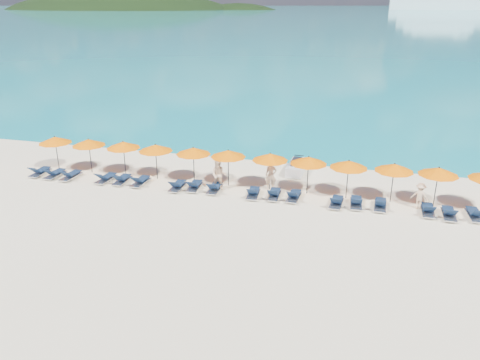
# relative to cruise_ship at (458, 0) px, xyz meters

# --- Properties ---
(ground) EXTENTS (1400.00, 1400.00, 0.00)m
(ground) POSITION_rel_cruise_ship_xyz_m (-101.92, -608.03, -10.81)
(ground) COLOR beige
(sea) EXTENTS (1600.00, 1300.00, 0.01)m
(sea) POSITION_rel_cruise_ship_xyz_m (-101.92, 51.97, -10.81)
(sea) COLOR #1FA9B2
(sea) RESTS_ON ground
(headland_main) EXTENTS (374.00, 242.00, 126.50)m
(headland_main) POSITION_rel_cruise_ship_xyz_m (-401.92, -68.03, -48.81)
(headland_main) COLOR black
(headland_main) RESTS_ON ground
(headland_small) EXTENTS (162.00, 126.00, 85.50)m
(headland_small) POSITION_rel_cruise_ship_xyz_m (-251.92, -48.03, -45.81)
(headland_small) COLOR black
(headland_small) RESTS_ON ground
(cruise_ship) EXTENTS (149.44, 25.09, 41.55)m
(cruise_ship) POSITION_rel_cruise_ship_xyz_m (0.00, 0.00, 0.00)
(cruise_ship) COLOR white
(cruise_ship) RESTS_ON ground
(jetski) EXTENTS (1.11, 2.70, 0.95)m
(jetski) POSITION_rel_cruise_ship_xyz_m (-99.52, -599.73, -10.42)
(jetski) COLOR silver
(jetski) RESTS_ON ground
(beachgoer_a) EXTENTS (0.74, 0.58, 1.80)m
(beachgoer_a) POSITION_rel_cruise_ship_xyz_m (-100.56, -603.12, -9.91)
(beachgoer_a) COLOR #DDB38C
(beachgoer_a) RESTS_ON ground
(beachgoer_b) EXTENTS (0.94, 0.61, 1.83)m
(beachgoer_b) POSITION_rel_cruise_ship_xyz_m (-103.53, -603.85, -9.90)
(beachgoer_b) COLOR #DDB38C
(beachgoer_b) RESTS_ON ground
(beachgoer_c) EXTENTS (1.03, 0.70, 1.46)m
(beachgoer_c) POSITION_rel_cruise_ship_xyz_m (-92.36, -603.66, -10.08)
(beachgoer_c) COLOR #DDB38C
(beachgoer_c) RESTS_ON ground
(umbrella_0) EXTENTS (2.10, 2.10, 2.28)m
(umbrella_0) POSITION_rel_cruise_ship_xyz_m (-114.82, -603.15, -8.79)
(umbrella_0) COLOR black
(umbrella_0) RESTS_ON ground
(umbrella_1) EXTENTS (2.10, 2.10, 2.28)m
(umbrella_1) POSITION_rel_cruise_ship_xyz_m (-112.40, -603.11, -8.79)
(umbrella_1) COLOR black
(umbrella_1) RESTS_ON ground
(umbrella_2) EXTENTS (2.10, 2.10, 2.28)m
(umbrella_2) POSITION_rel_cruise_ship_xyz_m (-110.00, -603.04, -8.79)
(umbrella_2) COLOR black
(umbrella_2) RESTS_ON ground
(umbrella_3) EXTENTS (2.10, 2.10, 2.28)m
(umbrella_3) POSITION_rel_cruise_ship_xyz_m (-107.79, -603.10, -8.79)
(umbrella_3) COLOR black
(umbrella_3) RESTS_ON ground
(umbrella_4) EXTENTS (2.10, 2.10, 2.28)m
(umbrella_4) POSITION_rel_cruise_ship_xyz_m (-105.34, -603.09, -8.79)
(umbrella_4) COLOR black
(umbrella_4) RESTS_ON ground
(umbrella_5) EXTENTS (2.10, 2.10, 2.28)m
(umbrella_5) POSITION_rel_cruise_ship_xyz_m (-103.16, -603.05, -8.79)
(umbrella_5) COLOR black
(umbrella_5) RESTS_ON ground
(umbrella_6) EXTENTS (2.10, 2.10, 2.28)m
(umbrella_6) POSITION_rel_cruise_ship_xyz_m (-100.64, -603.05, -8.79)
(umbrella_6) COLOR black
(umbrella_6) RESTS_ON ground
(umbrella_7) EXTENTS (2.10, 2.10, 2.28)m
(umbrella_7) POSITION_rel_cruise_ship_xyz_m (-98.42, -603.09, -8.79)
(umbrella_7) COLOR black
(umbrella_7) RESTS_ON ground
(umbrella_8) EXTENTS (2.10, 2.10, 2.28)m
(umbrella_8) POSITION_rel_cruise_ship_xyz_m (-96.20, -603.20, -8.79)
(umbrella_8) COLOR black
(umbrella_8) RESTS_ON ground
(umbrella_9) EXTENTS (2.10, 2.10, 2.28)m
(umbrella_9) POSITION_rel_cruise_ship_xyz_m (-93.79, -603.12, -8.79)
(umbrella_9) COLOR black
(umbrella_9) RESTS_ON ground
(umbrella_10) EXTENTS (2.10, 2.10, 2.28)m
(umbrella_10) POSITION_rel_cruise_ship_xyz_m (-91.55, -603.15, -8.79)
(umbrella_10) COLOR black
(umbrella_10) RESTS_ON ground
(lounger_0) EXTENTS (0.67, 1.72, 0.66)m
(lounger_0) POSITION_rel_cruise_ship_xyz_m (-115.31, -604.44, -10.58)
(lounger_0) COLOR silver
(lounger_0) RESTS_ON ground
(lounger_1) EXTENTS (0.68, 1.72, 0.66)m
(lounger_1) POSITION_rel_cruise_ship_xyz_m (-114.16, -604.52, -10.58)
(lounger_1) COLOR silver
(lounger_1) RESTS_ON ground
(lounger_2) EXTENTS (0.70, 1.73, 0.66)m
(lounger_2) POSITION_rel_cruise_ship_xyz_m (-113.02, -604.53, -10.58)
(lounger_2) COLOR silver
(lounger_2) RESTS_ON ground
(lounger_3) EXTENTS (0.74, 1.74, 0.66)m
(lounger_3) POSITION_rel_cruise_ship_xyz_m (-110.65, -604.39, -10.58)
(lounger_3) COLOR silver
(lounger_3) RESTS_ON ground
(lounger_4) EXTENTS (0.70, 1.73, 0.66)m
(lounger_4) POSITION_rel_cruise_ship_xyz_m (-109.57, -604.35, -10.58)
(lounger_4) COLOR silver
(lounger_4) RESTS_ON ground
(lounger_5) EXTENTS (0.68, 1.72, 0.66)m
(lounger_5) POSITION_rel_cruise_ship_xyz_m (-108.35, -604.33, -10.58)
(lounger_5) COLOR silver
(lounger_5) RESTS_ON ground
(lounger_6) EXTENTS (0.66, 1.71, 0.66)m
(lounger_6) POSITION_rel_cruise_ship_xyz_m (-105.89, -604.45, -10.58)
(lounger_6) COLOR silver
(lounger_6) RESTS_ON ground
(lounger_7) EXTENTS (0.74, 1.74, 0.66)m
(lounger_7) POSITION_rel_cruise_ship_xyz_m (-104.92, -604.19, -10.58)
(lounger_7) COLOR silver
(lounger_7) RESTS_ON ground
(lounger_8) EXTENTS (0.68, 1.72, 0.66)m
(lounger_8) POSITION_rel_cruise_ship_xyz_m (-103.67, -604.21, -10.58)
(lounger_8) COLOR silver
(lounger_8) RESTS_ON ground
(lounger_9) EXTENTS (0.77, 1.75, 0.66)m
(lounger_9) POSITION_rel_cruise_ship_xyz_m (-101.31, -604.37, -10.58)
(lounger_9) COLOR silver
(lounger_9) RESTS_ON ground
(lounger_10) EXTENTS (0.68, 1.72, 0.66)m
(lounger_10) POSITION_rel_cruise_ship_xyz_m (-100.14, -604.24, -10.58)
(lounger_10) COLOR silver
(lounger_10) RESTS_ON ground
(lounger_11) EXTENTS (0.70, 1.73, 0.66)m
(lounger_11) POSITION_rel_cruise_ship_xyz_m (-99.01, -604.20, -10.58)
(lounger_11) COLOR silver
(lounger_11) RESTS_ON ground
(lounger_12) EXTENTS (0.73, 1.74, 0.66)m
(lounger_12) POSITION_rel_cruise_ship_xyz_m (-96.65, -604.46, -10.58)
(lounger_12) COLOR silver
(lounger_12) RESTS_ON ground
(lounger_13) EXTENTS (0.69, 1.72, 0.66)m
(lounger_13) POSITION_rel_cruise_ship_xyz_m (-95.61, -604.25, -10.58)
(lounger_13) COLOR silver
(lounger_13) RESTS_ON ground
(lounger_14) EXTENTS (0.70, 1.73, 0.66)m
(lounger_14) POSITION_rel_cruise_ship_xyz_m (-94.35, -604.20, -10.58)
(lounger_14) COLOR silver
(lounger_14) RESTS_ON ground
(lounger_15) EXTENTS (0.65, 1.71, 0.66)m
(lounger_15) POSITION_rel_cruise_ship_xyz_m (-91.95, -604.28, -10.58)
(lounger_15) COLOR silver
(lounger_15) RESTS_ON ground
(lounger_16) EXTENTS (0.64, 1.71, 0.66)m
(lounger_16) POSITION_rel_cruise_ship_xyz_m (-90.95, -604.45, -10.58)
(lounger_16) COLOR silver
(lounger_16) RESTS_ON ground
(lounger_17) EXTENTS (0.72, 1.74, 0.66)m
(lounger_17) POSITION_rel_cruise_ship_xyz_m (-89.69, -604.23, -10.58)
(lounger_17) COLOR silver
(lounger_17) RESTS_ON ground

